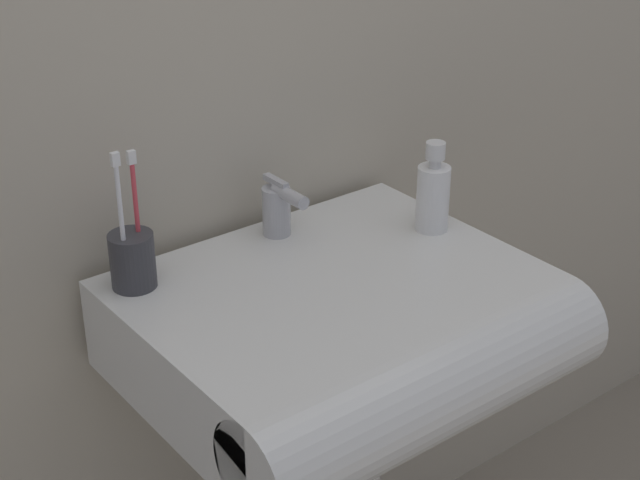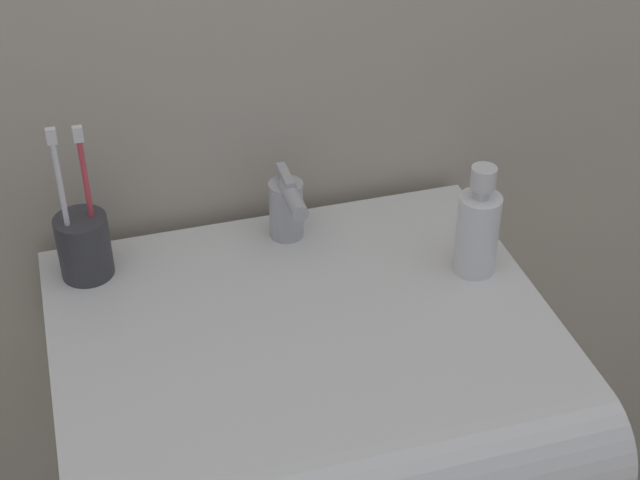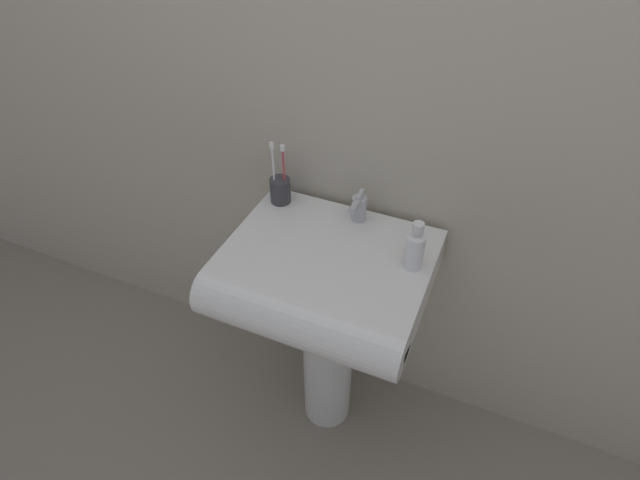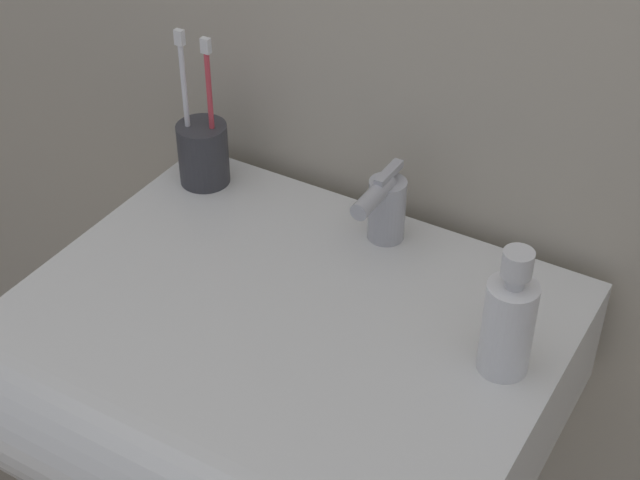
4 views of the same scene
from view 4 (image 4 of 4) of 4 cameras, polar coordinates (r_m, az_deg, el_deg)
name	(u,v)px [view 4 (image 4 of 4)]	position (r m, az deg, el deg)	size (l,w,h in m)	color
sink_basin	(270,382)	(1.14, -2.93, -8.27)	(0.61, 0.52, 0.15)	white
faucet	(385,206)	(1.20, 3.79, 1.96)	(0.05, 0.10, 0.10)	#B7B7BC
toothbrush_cup	(203,151)	(1.32, -6.82, 5.17)	(0.07, 0.07, 0.22)	#38383D
soap_bottle	(508,322)	(1.03, 10.91, -4.72)	(0.05, 0.05, 0.15)	white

